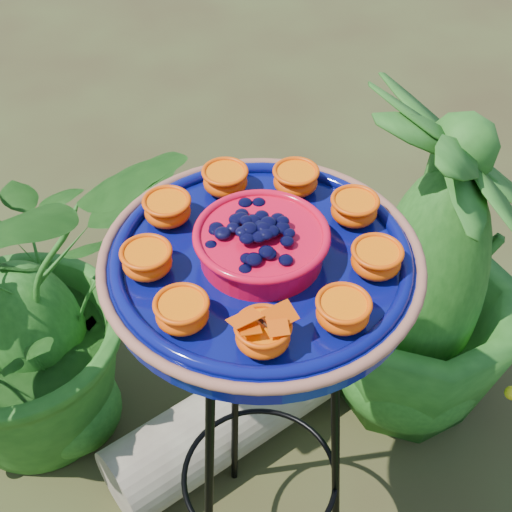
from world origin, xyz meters
The scene contains 5 objects.
tripod_stand centered at (0.10, 0.11, 0.57)m, with size 0.41×0.41×0.94m.
feeder_dish centered at (0.10, 0.11, 0.98)m, with size 0.57×0.57×0.11m.
driftwood_log centered at (0.03, 0.39, 0.10)m, with size 0.21×0.21×0.62m, color gray.
shrub_back_left centered at (-0.44, 0.57, 0.46)m, with size 0.83×0.72×0.92m, color #1A4B14.
shrub_back_right centered at (0.58, 0.52, 0.48)m, with size 0.54×0.54×0.97m, color #1A4B14.
Camera 1 is at (0.01, -0.66, 1.73)m, focal length 50.00 mm.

